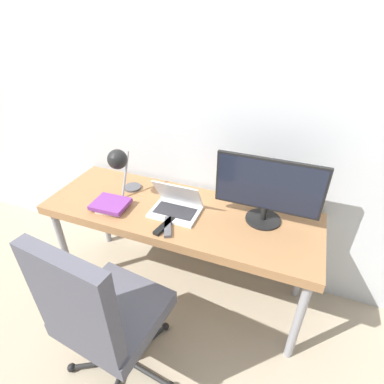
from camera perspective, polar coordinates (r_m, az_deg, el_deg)
name	(u,v)px	position (r m, az deg, el deg)	size (l,w,h in m)	color
ground_plane	(164,319)	(2.27, -5.31, -22.92)	(12.00, 12.00, 0.00)	tan
wall_back	(200,106)	(1.99, 1.52, 16.02)	(8.00, 0.05, 2.60)	silver
desk	(179,218)	(1.97, -2.43, -4.96)	(1.78, 0.61, 0.73)	#996B42
laptop	(176,206)	(1.89, -3.05, -2.67)	(0.30, 0.22, 0.21)	silver
monitor	(268,189)	(1.77, 14.25, 0.59)	(0.62, 0.21, 0.41)	black
desk_lamp	(119,163)	(1.98, -13.69, 5.44)	(0.13, 0.25, 0.36)	#4C4C51
office_chair	(100,313)	(1.62, -17.08, -21.11)	(0.64, 0.65, 1.07)	black
book_stack	(111,205)	(2.00, -15.18, -2.40)	(0.23, 0.19, 0.05)	silver
tv_remote	(164,226)	(1.79, -5.28, -6.46)	(0.07, 0.18, 0.02)	black
media_remote	(168,227)	(1.79, -4.65, -6.62)	(0.11, 0.18, 0.02)	#4C4C51
game_controller	(99,206)	(2.02, -17.23, -2.58)	(0.14, 0.11, 0.04)	white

